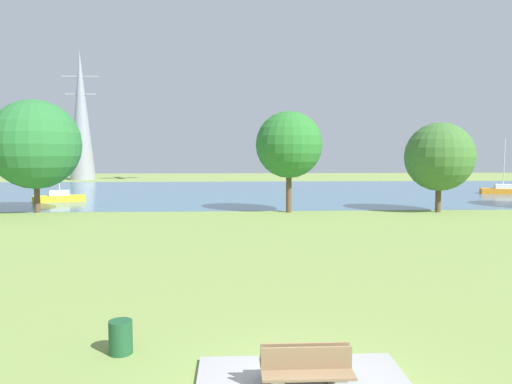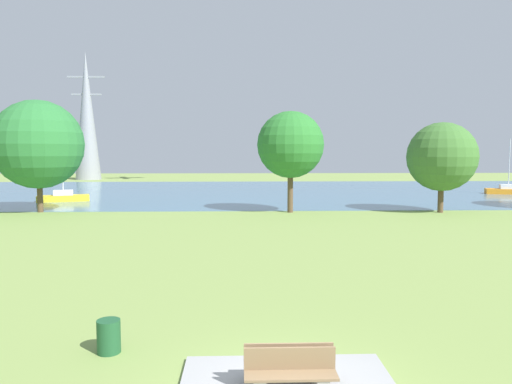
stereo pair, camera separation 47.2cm
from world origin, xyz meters
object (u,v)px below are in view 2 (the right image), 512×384
(bench_facing_inland, at_px, (290,377))
(electricity_pylon, at_px, (87,116))
(tree_mid_shore, at_px, (38,145))
(litter_bin, at_px, (109,336))
(sailboat_orange, at_px, (508,190))
(bench_facing_water, at_px, (288,365))
(sailboat_yellow, at_px, (63,197))
(tree_east_near, at_px, (291,145))
(tree_east_far, at_px, (442,157))

(bench_facing_inland, bearing_deg, electricity_pylon, 109.70)
(electricity_pylon, bearing_deg, tree_mid_shore, -77.22)
(bench_facing_inland, bearing_deg, litter_bin, 149.95)
(bench_facing_inland, xyz_separation_m, sailboat_orange, (29.83, 45.40, -0.01))
(bench_facing_water, xyz_separation_m, sailboat_yellow, (-18.23, 38.16, -0.02))
(tree_mid_shore, height_order, tree_east_near, tree_mid_shore)
(sailboat_orange, bearing_deg, sailboat_yellow, -172.06)
(tree_east_far, relative_size, electricity_pylon, 0.32)
(bench_facing_water, height_order, sailboat_yellow, sailboat_yellow)
(sailboat_yellow, distance_m, tree_east_far, 34.92)
(sailboat_yellow, bearing_deg, bench_facing_water, -64.46)
(bench_facing_water, xyz_separation_m, tree_east_far, (15.06, 28.42, 3.97))
(bench_facing_water, relative_size, tree_mid_shore, 0.20)
(sailboat_yellow, distance_m, tree_mid_shore, 9.88)
(sailboat_orange, bearing_deg, tree_east_near, -149.19)
(bench_facing_inland, distance_m, tree_east_near, 29.99)
(litter_bin, distance_m, tree_east_far, 33.02)
(litter_bin, relative_size, electricity_pylon, 0.04)
(sailboat_yellow, bearing_deg, bench_facing_inland, -64.77)
(bench_facing_water, bearing_deg, electricity_pylon, 109.83)
(bench_facing_water, relative_size, tree_east_near, 0.22)
(bench_facing_water, xyz_separation_m, bench_facing_inland, (0.00, -0.54, 0.00))
(bench_facing_water, distance_m, litter_bin, 4.52)
(tree_east_near, bearing_deg, tree_east_far, -2.22)
(bench_facing_water, distance_m, electricity_pylon, 82.51)
(litter_bin, height_order, tree_mid_shore, tree_mid_shore)
(sailboat_orange, distance_m, tree_east_far, 22.46)
(bench_facing_inland, xyz_separation_m, electricity_pylon, (-27.75, 77.50, 10.72))
(bench_facing_water, relative_size, litter_bin, 2.25)
(sailboat_yellow, height_order, tree_mid_shore, tree_mid_shore)
(tree_mid_shore, bearing_deg, tree_east_near, -2.30)
(sailboat_yellow, height_order, electricity_pylon, electricity_pylon)
(bench_facing_water, bearing_deg, tree_mid_shore, 119.82)
(sailboat_orange, bearing_deg, tree_mid_shore, -162.07)
(bench_facing_inland, relative_size, sailboat_yellow, 0.29)
(sailboat_orange, bearing_deg, bench_facing_water, -123.62)
(sailboat_orange, relative_size, tree_east_far, 0.88)
(tree_east_near, xyz_separation_m, electricity_pylon, (-30.80, 48.07, 5.80))
(litter_bin, xyz_separation_m, electricity_pylon, (-23.62, 75.11, 10.79))
(sailboat_yellow, relative_size, tree_east_far, 0.86)
(sailboat_yellow, height_order, sailboat_orange, sailboat_orange)
(litter_bin, relative_size, sailboat_orange, 0.13)
(bench_facing_inland, distance_m, sailboat_orange, 54.32)
(sailboat_orange, bearing_deg, electricity_pylon, 150.86)
(tree_east_far, bearing_deg, bench_facing_inland, -117.47)
(litter_bin, bearing_deg, bench_facing_inland, -30.05)
(tree_east_near, height_order, tree_east_far, tree_east_near)
(sailboat_yellow, relative_size, tree_mid_shore, 0.69)
(tree_east_far, height_order, electricity_pylon, electricity_pylon)
(bench_facing_inland, bearing_deg, tree_mid_shore, 119.38)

